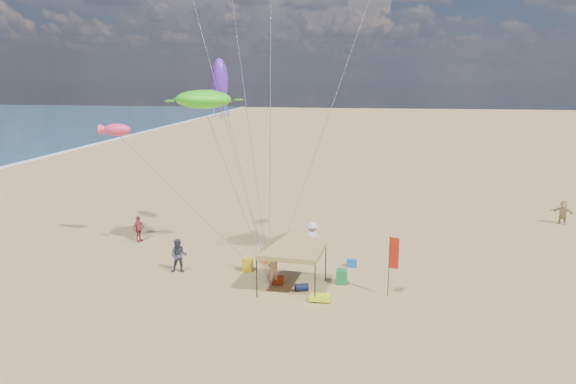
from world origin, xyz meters
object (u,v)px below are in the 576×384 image
(canopy_tent, at_px, (293,232))
(cooler_blue, at_px, (352,263))
(cooler_red, at_px, (278,280))
(person_near_a, at_px, (273,269))
(person_near_b, at_px, (179,256))
(person_far_c, at_px, (563,212))
(feather_flag, at_px, (393,257))
(beach_cart, at_px, (320,297))
(person_far_a, at_px, (138,229))
(chair_yellow, at_px, (248,264))
(chair_green, at_px, (342,277))
(person_near_c, at_px, (312,238))

(canopy_tent, relative_size, cooler_blue, 9.89)
(canopy_tent, distance_m, cooler_red, 2.72)
(person_near_a, bearing_deg, person_near_b, -54.85)
(cooler_blue, xyz_separation_m, person_far_c, (13.66, 10.27, 0.63))
(feather_flag, distance_m, cooler_blue, 4.44)
(beach_cart, bearing_deg, person_far_a, 148.78)
(cooler_red, bearing_deg, chair_yellow, 140.57)
(chair_green, relative_size, person_near_b, 0.40)
(person_near_c, bearing_deg, chair_yellow, 30.18)
(chair_green, bearing_deg, canopy_tent, -156.49)
(person_near_a, relative_size, person_near_c, 0.90)
(feather_flag, distance_m, person_near_a, 5.63)
(person_near_c, bearing_deg, person_near_b, 15.05)
(person_near_b, height_order, person_far_c, person_near_b)
(person_near_b, bearing_deg, feather_flag, -17.58)
(chair_yellow, relative_size, person_far_a, 0.44)
(feather_flag, distance_m, person_far_c, 18.24)
(person_far_a, bearing_deg, cooler_red, -102.57)
(cooler_red, xyz_separation_m, person_near_a, (-0.18, -0.22, 0.62))
(cooler_red, distance_m, person_near_c, 4.83)
(chair_green, height_order, person_far_a, person_far_a)
(chair_green, bearing_deg, chair_yellow, 168.36)
(feather_flag, bearing_deg, cooler_blue, 117.61)
(feather_flag, height_order, person_far_a, feather_flag)
(feather_flag, relative_size, person_near_c, 1.57)
(cooler_red, xyz_separation_m, beach_cart, (2.19, -1.72, 0.01))
(cooler_red, relative_size, chair_green, 0.77)
(canopy_tent, relative_size, person_near_a, 3.28)
(person_near_b, height_order, person_far_a, person_near_b)
(person_far_c, bearing_deg, beach_cart, -103.19)
(beach_cart, relative_size, person_near_a, 0.55)
(feather_flag, height_order, person_near_c, feather_flag)
(beach_cart, distance_m, person_near_c, 6.48)
(person_near_c, bearing_deg, person_far_a, -20.01)
(chair_green, xyz_separation_m, person_near_a, (-3.20, -0.71, 0.46))
(chair_green, relative_size, person_far_a, 0.44)
(chair_green, xyz_separation_m, person_near_b, (-8.21, 0.25, 0.53))
(chair_green, height_order, person_far_c, person_far_c)
(canopy_tent, relative_size, chair_yellow, 7.63)
(cooler_red, distance_m, beach_cart, 2.79)
(person_near_c, bearing_deg, feather_flag, 111.34)
(person_near_c, distance_m, person_far_a, 10.53)
(feather_flag, height_order, chair_green, feather_flag)
(chair_yellow, xyz_separation_m, person_near_c, (2.97, 3.15, 0.56))
(cooler_red, relative_size, chair_yellow, 0.77)
(canopy_tent, xyz_separation_m, person_far_a, (-10.15, 5.76, -1.96))
(person_near_a, relative_size, person_far_a, 1.03)
(person_far_a, bearing_deg, chair_green, -94.27)
(person_far_a, bearing_deg, beach_cart, -104.37)
(chair_green, relative_size, beach_cart, 0.78)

